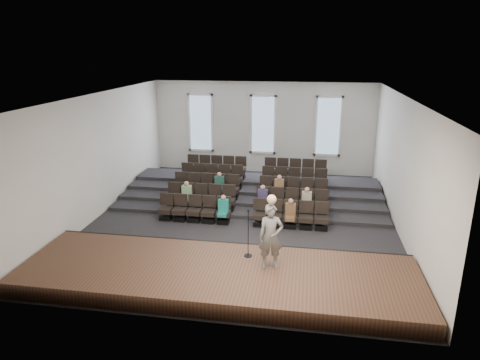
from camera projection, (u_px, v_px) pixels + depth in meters
name	position (u px, v px, depth m)	size (l,w,h in m)	color
ground	(244.00, 219.00, 17.59)	(14.00, 14.00, 0.00)	black
ceiling	(244.00, 95.00, 16.10)	(12.00, 14.00, 0.02)	white
wall_back	(263.00, 128.00, 23.46)	(12.00, 0.04, 5.00)	silver
wall_front	(199.00, 233.00, 10.23)	(12.00, 0.04, 5.00)	silver
wall_left	(101.00, 154.00, 17.76)	(0.04, 14.00, 5.00)	silver
wall_right	(403.00, 166.00, 15.93)	(0.04, 14.00, 5.00)	silver
stage	(218.00, 276.00, 12.71)	(11.80, 3.60, 0.50)	#4A321F
stage_lip	(229.00, 249.00, 14.38)	(11.80, 0.06, 0.52)	black
risers	(254.00, 190.00, 20.52)	(11.80, 4.80, 0.60)	black
seating_rows	(249.00, 191.00, 18.84)	(6.80, 4.70, 1.67)	black
windows	(263.00, 125.00, 23.33)	(8.44, 0.10, 3.24)	white
audience	(252.00, 196.00, 17.72)	(5.45, 2.64, 1.10)	#1A8277
speaker	(271.00, 237.00, 12.44)	(0.71, 0.47, 1.96)	#605D5A
mic_stand	(248.00, 242.00, 13.24)	(0.26, 0.26, 1.56)	black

